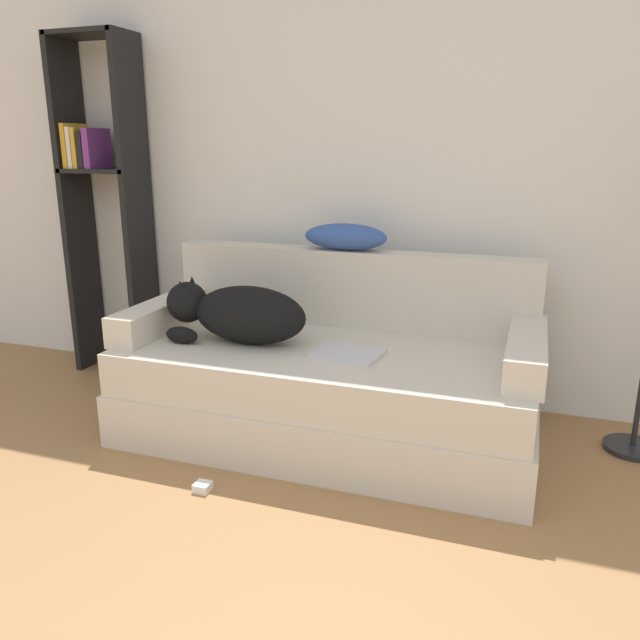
{
  "coord_description": "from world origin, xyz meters",
  "views": [
    {
      "loc": [
        0.62,
        -0.25,
        1.32
      ],
      "look_at": [
        -0.23,
        2.18,
        0.59
      ],
      "focal_mm": 35.0,
      "sensor_mm": 36.0,
      "label": 1
    }
  ],
  "objects_px": {
    "bookshelf": "(103,191)",
    "power_adapter": "(203,487)",
    "dog": "(237,313)",
    "laptop": "(348,353)",
    "throw_pillow": "(345,237)",
    "couch": "(327,393)"
  },
  "relations": [
    {
      "from": "bookshelf",
      "to": "power_adapter",
      "type": "xyz_separation_m",
      "value": [
        1.2,
        -1.09,
        -1.05
      ]
    },
    {
      "from": "bookshelf",
      "to": "power_adapter",
      "type": "relative_size",
      "value": 30.4
    },
    {
      "from": "laptop",
      "to": "power_adapter",
      "type": "relative_size",
      "value": 4.98
    },
    {
      "from": "laptop",
      "to": "dog",
      "type": "bearing_deg",
      "value": -173.94
    },
    {
      "from": "couch",
      "to": "throw_pillow",
      "type": "xyz_separation_m",
      "value": [
        -0.03,
        0.38,
        0.67
      ]
    },
    {
      "from": "dog",
      "to": "throw_pillow",
      "type": "height_order",
      "value": "throw_pillow"
    },
    {
      "from": "bookshelf",
      "to": "power_adapter",
      "type": "height_order",
      "value": "bookshelf"
    },
    {
      "from": "bookshelf",
      "to": "couch",
      "type": "bearing_deg",
      "value": -17.39
    },
    {
      "from": "throw_pillow",
      "to": "power_adapter",
      "type": "bearing_deg",
      "value": -105.45
    },
    {
      "from": "bookshelf",
      "to": "power_adapter",
      "type": "bearing_deg",
      "value": -42.37
    },
    {
      "from": "couch",
      "to": "throw_pillow",
      "type": "distance_m",
      "value": 0.77
    },
    {
      "from": "dog",
      "to": "power_adapter",
      "type": "relative_size",
      "value": 10.97
    },
    {
      "from": "couch",
      "to": "power_adapter",
      "type": "relative_size",
      "value": 29.68
    },
    {
      "from": "laptop",
      "to": "bookshelf",
      "type": "relative_size",
      "value": 0.16
    },
    {
      "from": "couch",
      "to": "throw_pillow",
      "type": "relative_size",
      "value": 4.46
    },
    {
      "from": "bookshelf",
      "to": "throw_pillow",
      "type": "bearing_deg",
      "value": -3.6
    },
    {
      "from": "laptop",
      "to": "power_adapter",
      "type": "height_order",
      "value": "laptop"
    },
    {
      "from": "laptop",
      "to": "power_adapter",
      "type": "bearing_deg",
      "value": -120.96
    },
    {
      "from": "couch",
      "to": "laptop",
      "type": "bearing_deg",
      "value": -34.03
    },
    {
      "from": "laptop",
      "to": "throw_pillow",
      "type": "xyz_separation_m",
      "value": [
        -0.16,
        0.46,
        0.43
      ]
    },
    {
      "from": "dog",
      "to": "bookshelf",
      "type": "distance_m",
      "value": 1.31
    },
    {
      "from": "power_adapter",
      "to": "laptop",
      "type": "bearing_deg",
      "value": 51.14
    }
  ]
}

